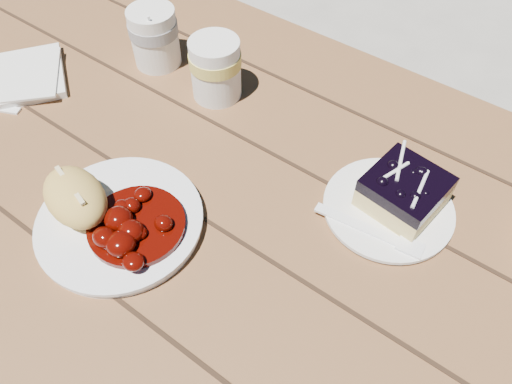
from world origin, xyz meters
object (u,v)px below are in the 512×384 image
Objects in this scene: bread_roll at (75,197)px; dessert_plate at (388,209)px; main_plate at (121,223)px; second_cup at (216,69)px; coffee_cup at (155,37)px; picnic_table at (266,258)px; blueberry_cake at (404,191)px.

dessert_plate is (0.34, 0.26, -0.04)m from bread_roll.
second_cup reaches higher than main_plate.
coffee_cup is (-0.16, 0.32, 0.01)m from bread_roll.
picnic_table is at bearing -33.99° from second_cup.
main_plate is 2.13× the size of coffee_cup.
dessert_plate is at bearing -6.74° from coffee_cup.
second_cup is at bearing -2.09° from coffee_cup.
bread_roll is at bearing -134.61° from blueberry_cake.
main_plate is 2.04× the size of blueberry_cake.
bread_roll is (-0.06, -0.02, 0.04)m from main_plate.
blueberry_cake is 0.51m from coffee_cup.
main_plate is at bearing -139.61° from dessert_plate.
bread_roll is at bearing -87.37° from second_cup.
second_cup is (-0.01, 0.32, 0.01)m from bread_roll.
bread_roll is 0.32m from second_cup.
main_plate is at bearing -76.87° from second_cup.
second_cup is (0.14, -0.01, 0.00)m from coffee_cup.
bread_roll is 1.08× the size of second_cup.
bread_roll is 0.43m from dessert_plate.
second_cup reaches higher than picnic_table.
second_cup is at bearing 103.13° from main_plate.
dessert_plate is (0.29, 0.24, -0.00)m from main_plate.
main_plate is at bearing -54.81° from coffee_cup.
main_plate is 0.37m from coffee_cup.
coffee_cup is (-0.35, 0.15, 0.21)m from picnic_table.
second_cup is (-0.21, 0.14, 0.21)m from picnic_table.
main_plate is 0.38m from dessert_plate.
blueberry_cake is (0.30, 0.26, 0.03)m from main_plate.
coffee_cup and second_cup have the same top height.
dessert_plate is 0.04m from blueberry_cake.
blueberry_cake is (0.16, 0.10, 0.20)m from picnic_table.
picnic_table is 0.27m from main_plate.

